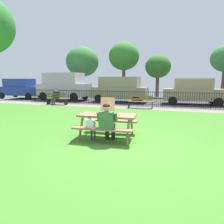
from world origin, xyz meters
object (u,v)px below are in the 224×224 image
Objects in this scene: park_bench_center at (140,102)px; far_tree_midleft at (124,57)px; parked_car_right at (193,91)px; park_bench_left at (57,99)px; far_tree_center at (158,67)px; person_on_park_bench at (56,96)px; parked_car_center at (120,89)px; adult_at_table at (107,121)px; pizza_box_open at (107,111)px; parked_car_far_left at (21,88)px; pizza_slice_on_table at (92,114)px; far_tree_left at (82,62)px; parked_car_left at (64,86)px; child_at_table at (91,126)px; picnic_table_foreground at (107,120)px.

park_bench_center is 0.27× the size of far_tree_midleft.
parked_car_right is at bearing 41.53° from park_bench_center.
parked_car_right reaches higher than park_bench_left.
far_tree_center reaches higher than parked_car_right.
person_on_park_bench is 5.17m from parked_car_center.
adult_at_table is 0.27× the size of parked_car_right.
pizza_box_open is 15.71m from parked_car_far_left.
pizza_slice_on_table is 0.21× the size of person_on_park_bench.
adult_at_table is 1.00× the size of person_on_park_bench.
far_tree_left is at bearing 133.16° from park_bench_center.
parked_car_far_left is (-6.02, 3.04, 0.35)m from person_on_park_bench.
parked_car_far_left is 4.91m from parked_car_left.
parked_car_right is at bearing 68.40° from pizza_slice_on_table.
far_tree_midleft is (-3.54, 16.26, 3.73)m from adult_at_table.
parked_car_far_left is at bearing -180.00° from parked_car_right.
pizza_box_open is at bearing -38.13° from parked_car_far_left.
child_at_table is at bearing -92.48° from far_tree_center.
person_on_park_bench is at bearing 133.60° from pizza_box_open.
adult_at_table is at bearing -27.73° from pizza_slice_on_table.
parked_car_left reaches higher than park_bench_left.
far_tree_center is (2.61, 5.99, 2.10)m from parked_car_center.
pizza_box_open is 9.11m from park_bench_left.
picnic_table_foreground is 1.59× the size of person_on_park_bench.
far_tree_midleft is (-2.90, 15.93, 3.61)m from pizza_slice_on_table.
picnic_table_foreground is 0.42× the size of parked_car_right.
parked_car_left is 6.62m from far_tree_left.
person_on_park_bench is 3.31m from parked_car_left.
parked_car_far_left reaches higher than picnic_table_foreground.
far_tree_midleft reaches higher than parked_car_right.
parked_car_right is at bearing 17.47° from park_bench_left.
picnic_table_foreground is at bearing 18.67° from pizza_slice_on_table.
adult_at_table is at bearing -76.90° from parked_car_center.
picnic_table_foreground is at bearing -63.71° from pizza_box_open.
far_tree_center reaches higher than person_on_park_bench.
parked_car_right reaches higher than pizza_slice_on_table.
pizza_slice_on_table is 0.73m from adult_at_table.
far_tree_midleft reaches higher than parked_car_center.
child_at_table reaches higher than picnic_table_foreground.
parked_car_right reaches higher than park_bench_center.
park_bench_left reaches higher than pizza_slice_on_table.
pizza_box_open reaches higher than child_at_table.
park_bench_left is at bearing -68.19° from parked_car_left.
park_bench_left is (-5.80, 6.87, -0.36)m from pizza_slice_on_table.
picnic_table_foreground is 0.43× the size of far_tree_center.
parked_car_right is at bearing 69.87° from child_at_table.
far_tree_center is at bearing 88.57° from picnic_table_foreground.
parked_car_far_left is at bearing -179.99° from parked_car_center.
parked_car_right is at bearing -0.01° from parked_car_center.
far_tree_center reaches higher than pizza_slice_on_table.
parked_car_far_left is 0.79× the size of far_tree_left.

